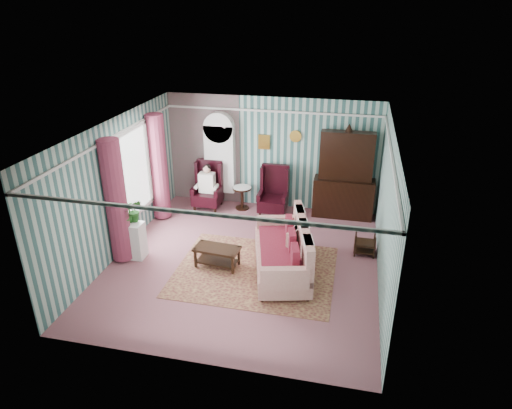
% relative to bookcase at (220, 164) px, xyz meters
% --- Properties ---
extents(floor, '(6.00, 6.00, 0.00)m').
position_rel_bookcase_xyz_m(floor, '(1.35, -2.84, -1.12)').
color(floor, '#854D51').
rests_on(floor, ground).
extents(room_shell, '(5.53, 6.02, 2.91)m').
position_rel_bookcase_xyz_m(room_shell, '(0.73, -2.66, 0.89)').
color(room_shell, '#335D59').
rests_on(room_shell, ground).
extents(bookcase, '(0.80, 0.28, 2.24)m').
position_rel_bookcase_xyz_m(bookcase, '(0.00, 0.00, 0.00)').
color(bookcase, silver).
rests_on(bookcase, floor).
extents(dresser_hutch, '(1.50, 0.56, 2.36)m').
position_rel_bookcase_xyz_m(dresser_hutch, '(3.25, -0.12, 0.06)').
color(dresser_hutch, black).
rests_on(dresser_hutch, floor).
extents(wingback_left, '(0.76, 0.80, 1.25)m').
position_rel_bookcase_xyz_m(wingback_left, '(-0.25, -0.39, -0.50)').
color(wingback_left, black).
rests_on(wingback_left, floor).
extents(wingback_right, '(0.76, 0.80, 1.25)m').
position_rel_bookcase_xyz_m(wingback_right, '(1.50, -0.39, -0.50)').
color(wingback_right, black).
rests_on(wingback_right, floor).
extents(seated_woman, '(0.44, 0.40, 1.18)m').
position_rel_bookcase_xyz_m(seated_woman, '(-0.25, -0.39, -0.53)').
color(seated_woman, white).
rests_on(seated_woman, floor).
extents(round_side_table, '(0.50, 0.50, 0.60)m').
position_rel_bookcase_xyz_m(round_side_table, '(0.65, -0.24, -0.82)').
color(round_side_table, black).
rests_on(round_side_table, floor).
extents(nest_table, '(0.45, 0.38, 0.54)m').
position_rel_bookcase_xyz_m(nest_table, '(3.82, -1.94, -0.85)').
color(nest_table, black).
rests_on(nest_table, floor).
extents(plant_stand, '(0.55, 0.35, 0.80)m').
position_rel_bookcase_xyz_m(plant_stand, '(-1.05, -3.14, -0.72)').
color(plant_stand, white).
rests_on(plant_stand, floor).
extents(rug, '(3.20, 2.60, 0.01)m').
position_rel_bookcase_xyz_m(rug, '(1.65, -3.14, -1.11)').
color(rug, '#471718').
rests_on(rug, floor).
extents(sofa, '(1.59, 2.45, 1.02)m').
position_rel_bookcase_xyz_m(sofa, '(2.17, -3.05, -0.61)').
color(sofa, beige).
rests_on(sofa, floor).
extents(floral_armchair, '(0.94, 0.92, 1.09)m').
position_rel_bookcase_xyz_m(floral_armchair, '(2.14, -2.63, -0.57)').
color(floral_armchair, '#B9A990').
rests_on(floral_armchair, floor).
extents(coffee_table, '(0.97, 0.54, 0.44)m').
position_rel_bookcase_xyz_m(coffee_table, '(0.84, -3.12, -0.90)').
color(coffee_table, black).
rests_on(coffee_table, floor).
extents(potted_plant_a, '(0.42, 0.38, 0.41)m').
position_rel_bookcase_xyz_m(potted_plant_a, '(-1.07, -3.26, -0.11)').
color(potted_plant_a, '#254B17').
rests_on(potted_plant_a, plant_stand).
extents(potted_plant_b, '(0.33, 0.30, 0.49)m').
position_rel_bookcase_xyz_m(potted_plant_b, '(-0.95, -3.02, -0.08)').
color(potted_plant_b, '#214E18').
rests_on(potted_plant_b, plant_stand).
extents(potted_plant_c, '(0.26, 0.26, 0.42)m').
position_rel_bookcase_xyz_m(potted_plant_c, '(-1.07, -3.05, -0.11)').
color(potted_plant_c, '#215119').
rests_on(potted_plant_c, plant_stand).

